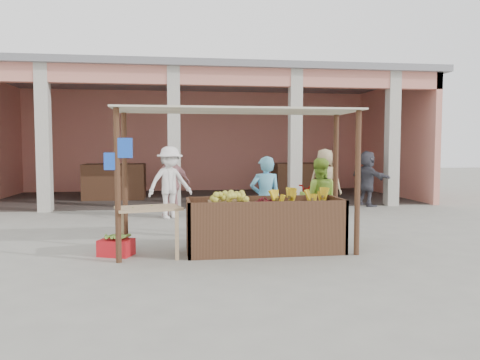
{
  "coord_description": "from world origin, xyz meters",
  "views": [
    {
      "loc": [
        -0.99,
        -7.67,
        1.76
      ],
      "look_at": [
        0.25,
        1.2,
        1.13
      ],
      "focal_mm": 35.0,
      "sensor_mm": 36.0,
      "label": 1
    }
  ],
  "objects": [
    {
      "name": "plantain_bundle",
      "position": [
        -1.95,
        0.03,
        0.31
      ],
      "size": [
        0.42,
        0.29,
        0.08
      ],
      "primitive_type": null,
      "color": "olive",
      "rests_on": "red_crate"
    },
    {
      "name": "shopper_c",
      "position": [
        2.9,
        4.08,
        0.95
      ],
      "size": [
        1.1,
        1.01,
        1.91
      ],
      "primitive_type": "imported",
      "rotation": [
        0.0,
        0.0,
        2.54
      ],
      "color": "tan",
      "rests_on": "ground"
    },
    {
      "name": "stall_awning",
      "position": [
        -0.01,
        0.06,
        1.98
      ],
      "size": [
        4.09,
        1.35,
        2.39
      ],
      "color": "#543321",
      "rests_on": "ground"
    },
    {
      "name": "vendor_green",
      "position": [
        1.76,
        1.01,
        0.82
      ],
      "size": [
        0.88,
        0.64,
        1.64
      ],
      "primitive_type": "imported",
      "rotation": [
        0.0,
        0.0,
        2.88
      ],
      "color": "#89B633",
      "rests_on": "ground"
    },
    {
      "name": "ground",
      "position": [
        0.0,
        0.0,
        0.0
      ],
      "size": [
        60.0,
        60.0,
        0.0
      ],
      "primitive_type": "plane",
      "color": "gray",
      "rests_on": "ground"
    },
    {
      "name": "motorcycle",
      "position": [
        1.42,
        2.21,
        0.48
      ],
      "size": [
        1.02,
        1.94,
        0.96
      ],
      "primitive_type": "imported",
      "rotation": [
        0.0,
        0.0,
        1.79
      ],
      "color": "#880704",
      "rests_on": "ground"
    },
    {
      "name": "melon_tray",
      "position": [
        -0.1,
        0.01,
        0.89
      ],
      "size": [
        0.68,
        0.59,
        0.19
      ],
      "color": "#8E6A49",
      "rests_on": "fruit_stall"
    },
    {
      "name": "fruit_stall",
      "position": [
        0.5,
        0.0,
        0.4
      ],
      "size": [
        2.6,
        0.95,
        0.8
      ],
      "primitive_type": "cube",
      "color": "#543321",
      "rests_on": "ground"
    },
    {
      "name": "shopper_d",
      "position": [
        4.72,
        5.62,
        0.87
      ],
      "size": [
        1.11,
        1.74,
        1.75
      ],
      "primitive_type": "imported",
      "rotation": [
        0.0,
        0.0,
        1.87
      ],
      "color": "#454550",
      "rests_on": "ground"
    },
    {
      "name": "produce_sacks",
      "position": [
        2.93,
        5.56,
        0.33
      ],
      "size": [
        1.09,
        0.81,
        0.66
      ],
      "color": "maroon",
      "rests_on": "ground"
    },
    {
      "name": "side_table",
      "position": [
        -1.41,
        -0.12,
        0.67
      ],
      "size": [
        1.12,
        0.88,
        0.81
      ],
      "rotation": [
        0.0,
        0.0,
        0.24
      ],
      "color": "tan",
      "rests_on": "ground"
    },
    {
      "name": "shopper_a",
      "position": [
        -1.11,
        3.98,
        0.96
      ],
      "size": [
        1.38,
        1.07,
        1.92
      ],
      "primitive_type": "imported",
      "rotation": [
        0.0,
        0.0,
        0.43
      ],
      "color": "white",
      "rests_on": "ground"
    },
    {
      "name": "papaya_pile",
      "position": [
        -1.41,
        -0.12,
        0.9
      ],
      "size": [
        0.65,
        0.37,
        0.19
      ],
      "primitive_type": null,
      "color": "#519330",
      "rests_on": "side_table"
    },
    {
      "name": "berry_heap",
      "position": [
        0.48,
        -0.03,
        0.86
      ],
      "size": [
        0.41,
        0.33,
        0.13
      ],
      "primitive_type": "ellipsoid",
      "color": "maroon",
      "rests_on": "fruit_stall"
    },
    {
      "name": "red_crate",
      "position": [
        -1.95,
        0.03,
        0.13
      ],
      "size": [
        0.61,
        0.53,
        0.27
      ],
      "primitive_type": "cube",
      "rotation": [
        0.0,
        0.0,
        -0.36
      ],
      "color": "red",
      "rests_on": "ground"
    },
    {
      "name": "shopper_b",
      "position": [
        -1.07,
        4.21,
        0.9
      ],
      "size": [
        1.19,
        0.91,
        1.79
      ],
      "primitive_type": "imported",
      "rotation": [
        0.0,
        0.0,
        3.53
      ],
      "color": "tan",
      "rests_on": "ground"
    },
    {
      "name": "market_building",
      "position": [
        0.05,
        8.93,
        2.7
      ],
      "size": [
        14.4,
        6.4,
        4.2
      ],
      "color": "tan",
      "rests_on": "ground"
    },
    {
      "name": "vendor_blue",
      "position": [
        0.68,
        0.82,
        0.85
      ],
      "size": [
        0.65,
        0.48,
        1.7
      ],
      "primitive_type": "imported",
      "rotation": [
        0.0,
        0.0,
        3.11
      ],
      "color": "#5BB0D8",
      "rests_on": "ground"
    },
    {
      "name": "banana_heap",
      "position": [
        1.1,
        0.04,
        0.89
      ],
      "size": [
        1.02,
        0.56,
        0.19
      ],
      "primitive_type": null,
      "color": "gold",
      "rests_on": "fruit_stall"
    }
  ]
}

